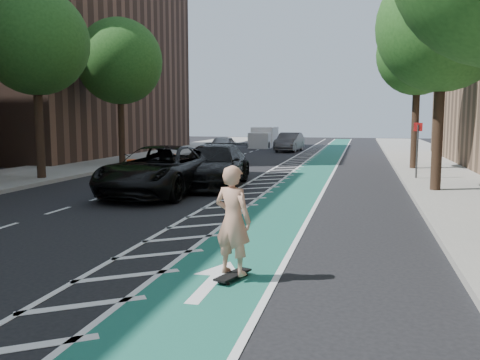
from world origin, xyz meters
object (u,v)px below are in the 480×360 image
(skateboarder, at_px, (233,220))
(barrel_a, at_px, (134,172))
(suv_far, at_px, (213,166))
(suv_near, at_px, (160,170))

(skateboarder, distance_m, barrel_a, 13.36)
(barrel_a, bearing_deg, suv_far, -2.86)
(suv_near, xyz_separation_m, suv_far, (1.24, 2.40, -0.03))
(skateboarder, distance_m, suv_near, 9.99)
(suv_near, distance_m, barrel_a, 3.44)
(suv_far, height_order, barrel_a, suv_far)
(suv_near, height_order, suv_far, suv_near)
(suv_far, bearing_deg, skateboarder, -75.91)
(skateboarder, distance_m, suv_far, 11.70)
(skateboarder, height_order, suv_near, skateboarder)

